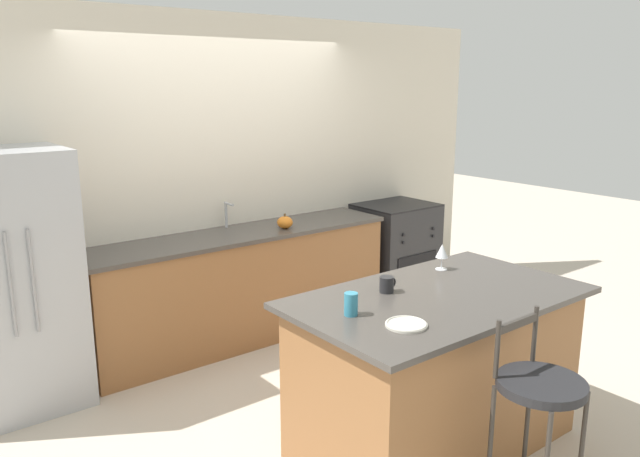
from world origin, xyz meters
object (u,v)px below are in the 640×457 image
Objects in this scene: wine_glass at (442,252)px; tumbler_cup at (351,304)px; bar_stool_near at (538,408)px; coffee_mug at (387,284)px; oven_range at (395,251)px; pumpkin_decoration at (285,222)px; refrigerator at (10,282)px; dinner_plate at (406,324)px.

wine_glass reaches higher than tumbler_cup.
bar_stool_near is 6.26× the size of wine_glass.
coffee_mug is at bearing -169.78° from wine_glass.
oven_range is 1.51m from pumpkin_decoration.
tumbler_cup is at bearing 118.54° from bar_stool_near.
refrigerator reaches higher than bar_stool_near.
dinner_plate is (-2.19, -2.30, 0.49)m from oven_range.
coffee_mug is 1.83m from pumpkin_decoration.
wine_glass reaches higher than pumpkin_decoration.
refrigerator is 13.09× the size of pumpkin_decoration.
wine_glass is 0.61m from coffee_mug.
oven_range is 7.83× the size of tumbler_cup.
oven_range is at bearing 0.47° from refrigerator.
wine_glass reaches higher than bar_stool_near.
tumbler_cup is 2.11m from pumpkin_decoration.
wine_glass is at bearing -86.72° from pumpkin_decoration.
bar_stool_near reaches higher than dinner_plate.
bar_stool_near is 8.07× the size of pumpkin_decoration.
wine_glass is (2.23, -1.73, 0.21)m from refrigerator.
wine_glass is 1.40× the size of tumbler_cup.
bar_stool_near is at bearing -116.11° from wine_glass.
oven_range is (3.55, 0.03, -0.39)m from refrigerator.
coffee_mug is at bearing -135.72° from oven_range.
oven_range is at bearing 53.10° from wine_glass.
wine_glass is (0.54, 1.10, 0.44)m from bar_stool_near.
wine_glass is at bearing -37.75° from refrigerator.
dinner_plate is 1.24× the size of wine_glass.
refrigerator is 2.65m from dinner_plate.
tumbler_cup is (-0.12, 0.28, 0.05)m from dinner_plate.
refrigerator is at bearing 121.89° from tumbler_cup.
dinner_plate is 1.60× the size of pumpkin_decoration.
tumbler_cup reaches higher than bar_stool_near.
pumpkin_decoration is (0.50, 1.76, -0.02)m from coffee_mug.
refrigerator is at bearing 131.79° from coffee_mug.
pumpkin_decoration is at bearing 64.74° from tumbler_cup.
coffee_mug is (-0.05, 0.99, 0.37)m from bar_stool_near.
refrigerator is 14.19× the size of tumbler_cup.
refrigerator reaches higher than dinner_plate.
wine_glass is at bearing 63.89° from bar_stool_near.
refrigerator is 10.14× the size of wine_glass.
pumpkin_decoration reaches higher than dinner_plate.
bar_stool_near is at bearing -59.12° from dinner_plate.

